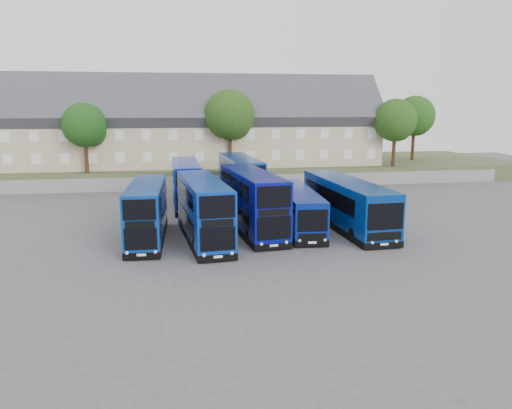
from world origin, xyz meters
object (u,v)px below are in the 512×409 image
(tree_far, at_px, (415,118))
(tree_west, at_px, (86,127))
(dd_front_left, at_px, (147,213))
(tree_mid, at_px, (231,117))
(dd_front_mid, at_px, (204,211))
(coach_east_a, at_px, (298,210))
(tree_east, at_px, (396,122))

(tree_far, bearing_deg, tree_west, -170.54)
(tree_west, relative_size, tree_far, 0.88)
(dd_front_left, xyz_separation_m, tree_far, (34.63, 29.52, 5.79))
(tree_mid, bearing_deg, dd_front_mid, -101.24)
(coach_east_a, height_order, tree_far, tree_far)
(dd_front_mid, bearing_deg, tree_far, 39.18)
(dd_front_mid, bearing_deg, tree_east, 37.88)
(coach_east_a, bearing_deg, tree_far, 53.91)
(dd_front_mid, xyz_separation_m, tree_mid, (4.73, 23.80, 5.97))
(tree_west, xyz_separation_m, tree_mid, (16.00, 0.50, 1.02))
(dd_front_left, distance_m, tree_west, 24.24)
(tree_west, bearing_deg, tree_east, 0.00)
(tree_east, bearing_deg, tree_far, 49.40)
(tree_mid, bearing_deg, coach_east_a, -83.12)
(dd_front_mid, height_order, tree_west, tree_west)
(dd_front_mid, bearing_deg, coach_east_a, 12.20)
(dd_front_left, height_order, tree_far, tree_far)
(tree_mid, bearing_deg, tree_east, -1.43)
(dd_front_mid, distance_m, tree_far, 43.52)
(dd_front_mid, distance_m, tree_east, 34.39)
(tree_east, bearing_deg, tree_mid, 178.57)
(dd_front_left, distance_m, tree_far, 45.87)
(tree_west, distance_m, tree_mid, 16.04)
(dd_front_left, bearing_deg, dd_front_mid, -9.35)
(tree_west, relative_size, tree_mid, 0.83)
(dd_front_left, relative_size, tree_west, 1.31)
(tree_west, bearing_deg, tree_far, 9.46)
(coach_east_a, distance_m, tree_west, 28.58)
(coach_east_a, height_order, tree_east, tree_east)
(tree_west, height_order, tree_east, tree_east)
(dd_front_mid, xyz_separation_m, tree_far, (30.73, 30.30, 5.63))
(tree_east, bearing_deg, tree_west, -180.00)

